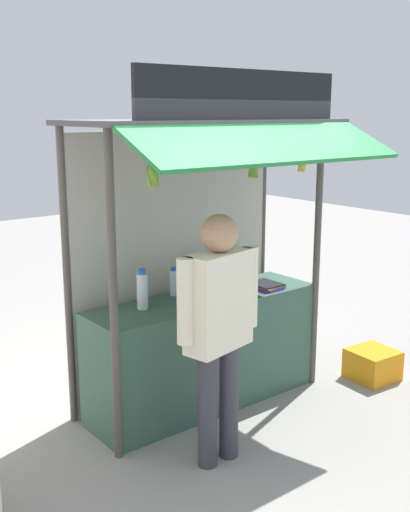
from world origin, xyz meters
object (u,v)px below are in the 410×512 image
object	(u,v)px
water_bottle_mid_left	(174,282)
banana_bunch_inner_right	(153,176)
water_bottle_far_left	(223,275)
banana_bunch_inner_left	(302,163)
vendor_person	(219,317)
water_bottle_back_right	(205,278)
magazine_stack_far_right	(265,286)
water_bottle_right	(142,290)
banana_bunch_leftmost	(254,169)
plastic_crate	(372,364)
water_bottle_front_right	(242,269)
magazine_stack_rear_center	(224,300)

from	to	relation	value
water_bottle_mid_left	banana_bunch_inner_right	size ratio (longest dim) A/B	0.77
water_bottle_far_left	banana_bunch_inner_left	bearing A→B (deg)	-48.71
banana_bunch_inner_right	vendor_person	world-z (taller)	banana_bunch_inner_right
water_bottle_back_right	water_bottle_far_left	world-z (taller)	water_bottle_far_left
magazine_stack_far_right	vendor_person	size ratio (longest dim) A/B	0.17
banana_bunch_inner_left	water_bottle_right	bearing A→B (deg)	159.77
water_bottle_right	banana_bunch_leftmost	bearing A→B (deg)	-32.57
water_bottle_back_right	vendor_person	xyz separation A→B (m)	(-0.62, -0.92, 0.02)
water_bottle_far_left	plastic_crate	bearing A→B (deg)	-28.26
water_bottle_right	vendor_person	bearing A→B (deg)	-85.55
water_bottle_front_right	banana_bunch_inner_left	bearing A→B (deg)	-80.72
water_bottle_back_right	banana_bunch_inner_right	bearing A→B (deg)	-148.15
water_bottle_back_right	banana_bunch_leftmost	distance (m)	1.10
water_bottle_front_right	water_bottle_far_left	bearing A→B (deg)	-160.27
water_bottle_back_right	water_bottle_right	distance (m)	0.69
vendor_person	magazine_stack_rear_center	bearing A→B (deg)	35.43
magazine_stack_far_right	banana_bunch_inner_right	size ratio (longest dim) A/B	0.96
plastic_crate	water_bottle_far_left	bearing A→B (deg)	151.74
water_bottle_right	magazine_stack_rear_center	bearing A→B (deg)	-26.15
banana_bunch_inner_left	water_bottle_far_left	bearing A→B (deg)	131.29
water_bottle_front_right	vendor_person	world-z (taller)	vendor_person
banana_bunch_inner_left	vendor_person	distance (m)	1.56
vendor_person	banana_bunch_leftmost	bearing A→B (deg)	18.61
water_bottle_back_right	banana_bunch_leftmost	bearing A→B (deg)	-86.42
magazine_stack_rear_center	banana_bunch_inner_right	xyz separation A→B (m)	(-0.77, -0.17, 1.04)
water_bottle_far_left	water_bottle_back_right	bearing A→B (deg)	154.67
magazine_stack_far_right	vendor_person	bearing A→B (deg)	-148.25
water_bottle_right	water_bottle_front_right	bearing A→B (deg)	6.53
vendor_person	water_bottle_right	bearing A→B (deg)	82.71
water_bottle_far_left	banana_bunch_inner_left	world-z (taller)	banana_bunch_inner_left
vendor_person	plastic_crate	bearing A→B (deg)	-6.45
water_bottle_far_left	magazine_stack_far_right	distance (m)	0.38
water_bottle_right	water_bottle_mid_left	bearing A→B (deg)	20.15
magazine_stack_far_right	banana_bunch_inner_right	world-z (taller)	banana_bunch_inner_right
water_bottle_front_right	plastic_crate	distance (m)	1.52
vendor_person	magazine_stack_far_right	bearing A→B (deg)	20.01
water_bottle_front_right	plastic_crate	world-z (taller)	water_bottle_front_right
water_bottle_mid_left	vendor_person	xyz separation A→B (m)	(-0.34, -0.99, 0.02)
water_bottle_far_left	plastic_crate	distance (m)	1.69
water_bottle_mid_left	vendor_person	world-z (taller)	vendor_person
water_bottle_far_left	banana_bunch_inner_left	xyz separation A→B (m)	(0.42, -0.47, 0.96)
water_bottle_right	banana_bunch_leftmost	size ratio (longest dim) A/B	1.04
water_bottle_mid_left	banana_bunch_inner_right	xyz separation A→B (m)	(-0.59, -0.61, 0.96)
banana_bunch_leftmost	banana_bunch_inner_left	bearing A→B (deg)	0.08
water_bottle_front_right	water_bottle_right	world-z (taller)	water_bottle_right
water_bottle_front_right	banana_bunch_leftmost	distance (m)	1.20
magazine_stack_rear_center	banana_bunch_inner_right	distance (m)	1.31
water_bottle_front_right	water_bottle_mid_left	bearing A→B (deg)	178.73
water_bottle_front_right	plastic_crate	xyz separation A→B (m)	(0.93, -0.79, -0.90)
banana_bunch_leftmost	water_bottle_far_left	bearing A→B (deg)	77.16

